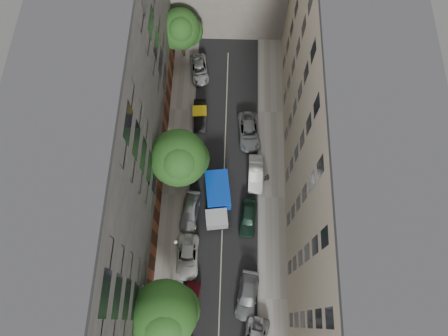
{
  "coord_description": "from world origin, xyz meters",
  "views": [
    {
      "loc": [
        0.51,
        -13.53,
        43.45
      ],
      "look_at": [
        0.04,
        1.1,
        6.0
      ],
      "focal_mm": 32.0,
      "sensor_mm": 36.0,
      "label": 1
    }
  ],
  "objects_px": {
    "car_left_6": "(199,69)",
    "tarp_truck": "(218,199)",
    "car_left_3": "(190,212)",
    "car_left_2": "(188,257)",
    "car_right_2": "(248,218)",
    "tree_far": "(181,30)",
    "car_left_5": "(200,115)",
    "tree_near": "(165,315)",
    "car_right_3": "(255,174)",
    "lamp_post": "(178,247)",
    "car_right_4": "(249,132)",
    "car_left_4": "(193,165)",
    "car_left_1": "(191,302)",
    "car_right_1": "(247,296)",
    "pedestrian": "(267,178)",
    "tree_mid": "(180,160)"
  },
  "relations": [
    {
      "from": "tree_mid",
      "to": "tree_far",
      "type": "xyz_separation_m",
      "value": [
        -1.2,
        17.12,
        -0.94
      ]
    },
    {
      "from": "car_right_4",
      "to": "car_left_4",
      "type": "bearing_deg",
      "value": -149.89
    },
    {
      "from": "car_right_2",
      "to": "car_right_4",
      "type": "xyz_separation_m",
      "value": [
        0.0,
        10.51,
        -0.01
      ]
    },
    {
      "from": "car_right_4",
      "to": "tree_near",
      "type": "height_order",
      "value": "tree_near"
    },
    {
      "from": "tarp_truck",
      "to": "car_left_3",
      "type": "xyz_separation_m",
      "value": [
        -3.0,
        -1.36,
        -0.89
      ]
    },
    {
      "from": "car_right_1",
      "to": "lamp_post",
      "type": "bearing_deg",
      "value": 157.63
    },
    {
      "from": "car_left_4",
      "to": "tree_far",
      "type": "xyz_separation_m",
      "value": [
        -2.11,
        15.62,
        4.31
      ]
    },
    {
      "from": "car_right_3",
      "to": "car_left_3",
      "type": "bearing_deg",
      "value": -145.79
    },
    {
      "from": "car_right_3",
      "to": "tree_far",
      "type": "xyz_separation_m",
      "value": [
        -9.31,
        16.46,
        4.25
      ]
    },
    {
      "from": "car_right_3",
      "to": "car_right_2",
      "type": "bearing_deg",
      "value": -98.09
    },
    {
      "from": "car_left_6",
      "to": "tarp_truck",
      "type": "bearing_deg",
      "value": -90.16
    },
    {
      "from": "car_right_1",
      "to": "lamp_post",
      "type": "height_order",
      "value": "lamp_post"
    },
    {
      "from": "car_left_2",
      "to": "tree_mid",
      "type": "distance_m",
      "value": 10.45
    },
    {
      "from": "car_left_2",
      "to": "car_left_3",
      "type": "relative_size",
      "value": 1.05
    },
    {
      "from": "car_left_3",
      "to": "car_left_4",
      "type": "distance_m",
      "value": 5.6
    },
    {
      "from": "car_left_2",
      "to": "tree_far",
      "type": "height_order",
      "value": "tree_far"
    },
    {
      "from": "car_right_3",
      "to": "car_right_4",
      "type": "relative_size",
      "value": 0.87
    },
    {
      "from": "car_left_2",
      "to": "car_right_2",
      "type": "distance_m",
      "value": 7.78
    },
    {
      "from": "car_left_3",
      "to": "car_left_5",
      "type": "bearing_deg",
      "value": 93.89
    },
    {
      "from": "tarp_truck",
      "to": "car_left_4",
      "type": "distance_m",
      "value": 5.27
    },
    {
      "from": "car_left_1",
      "to": "car_left_4",
      "type": "xyz_separation_m",
      "value": [
        -0.7,
        14.95,
        0.02
      ]
    },
    {
      "from": "car_left_1",
      "to": "car_left_6",
      "type": "height_order",
      "value": "car_left_1"
    },
    {
      "from": "pedestrian",
      "to": "car_left_4",
      "type": "bearing_deg",
      "value": -15.61
    },
    {
      "from": "car_left_6",
      "to": "car_right_3",
      "type": "bearing_deg",
      "value": -72.77
    },
    {
      "from": "car_left_6",
      "to": "car_left_3",
      "type": "bearing_deg",
      "value": -99.92
    },
    {
      "from": "car_left_3",
      "to": "lamp_post",
      "type": "distance_m",
      "value": 5.67
    },
    {
      "from": "car_left_1",
      "to": "car_right_2",
      "type": "relative_size",
      "value": 0.93
    },
    {
      "from": "car_left_2",
      "to": "tarp_truck",
      "type": "bearing_deg",
      "value": 63.93
    },
    {
      "from": "car_left_6",
      "to": "tree_far",
      "type": "bearing_deg",
      "value": 121.11
    },
    {
      "from": "car_right_1",
      "to": "pedestrian",
      "type": "distance_m",
      "value": 13.0
    },
    {
      "from": "car_left_2",
      "to": "tree_far",
      "type": "bearing_deg",
      "value": 94.08
    },
    {
      "from": "tarp_truck",
      "to": "lamp_post",
      "type": "relative_size",
      "value": 0.98
    },
    {
      "from": "car_right_2",
      "to": "lamp_post",
      "type": "height_order",
      "value": "lamp_post"
    },
    {
      "from": "car_right_2",
      "to": "lamp_post",
      "type": "bearing_deg",
      "value": -145.41
    },
    {
      "from": "car_left_2",
      "to": "car_right_2",
      "type": "bearing_deg",
      "value": 34.48
    },
    {
      "from": "car_left_4",
      "to": "tree_far",
      "type": "relative_size",
      "value": 0.54
    },
    {
      "from": "car_left_4",
      "to": "car_right_3",
      "type": "height_order",
      "value": "car_right_3"
    },
    {
      "from": "tree_far",
      "to": "car_left_2",
      "type": "bearing_deg",
      "value": -85.31
    },
    {
      "from": "car_left_5",
      "to": "car_right_4",
      "type": "distance_m",
      "value": 6.28
    },
    {
      "from": "car_left_4",
      "to": "tarp_truck",
      "type": "bearing_deg",
      "value": -46.11
    },
    {
      "from": "car_left_1",
      "to": "car_right_4",
      "type": "distance_m",
      "value": 20.27
    },
    {
      "from": "car_left_5",
      "to": "tree_near",
      "type": "relative_size",
      "value": 0.47
    },
    {
      "from": "car_right_3",
      "to": "car_right_4",
      "type": "bearing_deg",
      "value": 99.24
    },
    {
      "from": "car_left_3",
      "to": "car_left_6",
      "type": "relative_size",
      "value": 1.0
    },
    {
      "from": "tarp_truck",
      "to": "car_right_1",
      "type": "bearing_deg",
      "value": -78.49
    },
    {
      "from": "car_left_6",
      "to": "tree_near",
      "type": "relative_size",
      "value": 0.52
    },
    {
      "from": "tarp_truck",
      "to": "car_right_3",
      "type": "bearing_deg",
      "value": 31.68
    },
    {
      "from": "car_right_3",
      "to": "pedestrian",
      "type": "relative_size",
      "value": 2.6
    },
    {
      "from": "car_left_2",
      "to": "car_left_5",
      "type": "bearing_deg",
      "value": 87.97
    },
    {
      "from": "car_right_4",
      "to": "car_right_3",
      "type": "bearing_deg",
      "value": -86.53
    }
  ]
}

